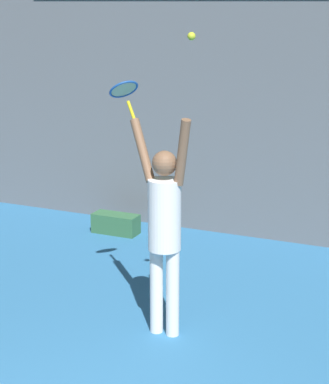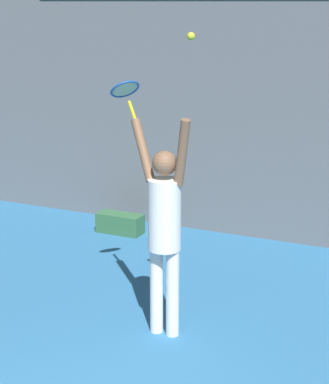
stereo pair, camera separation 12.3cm
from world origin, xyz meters
name	(u,v)px [view 1 (the left image)]	position (x,y,z in m)	size (l,w,h in m)	color
back_wall	(291,58)	(0.00, 6.07, 2.50)	(18.00, 0.10, 5.00)	slate
tennis_player	(164,223)	(-0.36, 2.84, 1.15)	(0.79, 0.45, 2.20)	white
tennis_racket	(124,91)	(-0.95, 3.18, 2.35)	(0.39, 0.39, 0.39)	yellow
tennis_ball	(191,36)	(-0.06, 2.73, 2.92)	(0.07, 0.07, 0.07)	#CCDB2D
equipment_bag	(116,224)	(-2.27, 5.40, 0.14)	(0.66, 0.28, 0.28)	#33663F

